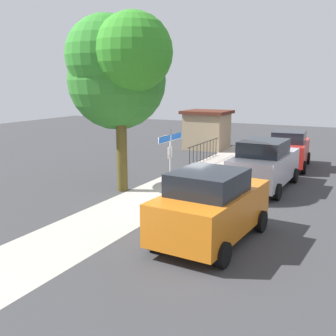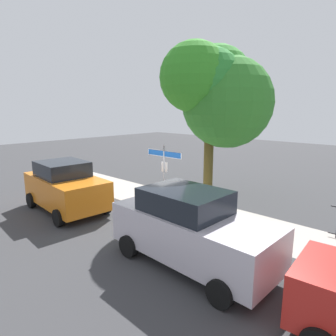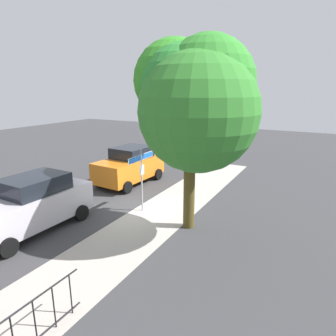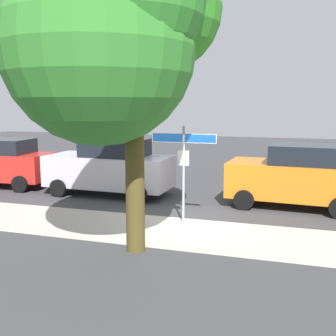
{
  "view_description": "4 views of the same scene",
  "coord_description": "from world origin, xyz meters",
  "px_view_note": "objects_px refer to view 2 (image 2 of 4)",
  "views": [
    {
      "loc": [
        -13.37,
        -6.21,
        4.36
      ],
      "look_at": [
        -0.77,
        0.22,
        1.39
      ],
      "focal_mm": 43.57,
      "sensor_mm": 36.0,
      "label": 1
    },
    {
      "loc": [
        7.82,
        -8.05,
        4.17
      ],
      "look_at": [
        0.19,
        0.19,
        1.9
      ],
      "focal_mm": 31.24,
      "sensor_mm": 36.0,
      "label": 2
    },
    {
      "loc": [
        9.96,
        7.13,
        5.21
      ],
      "look_at": [
        -1.09,
        1.22,
        1.83
      ],
      "focal_mm": 31.74,
      "sensor_mm": 36.0,
      "label": 3
    },
    {
      "loc": [
        -3.06,
        11.05,
        3.34
      ],
      "look_at": [
        0.14,
        0.7,
        1.59
      ],
      "focal_mm": 42.88,
      "sensor_mm": 36.0,
      "label": 4
    }
  ],
  "objects_px": {
    "car_orange": "(66,187)",
    "shade_tree": "(216,90)",
    "street_sign": "(164,164)",
    "car_silver": "(191,228)"
  },
  "relations": [
    {
      "from": "car_orange",
      "to": "shade_tree",
      "type": "bearing_deg",
      "value": 59.63
    },
    {
      "from": "street_sign",
      "to": "shade_tree",
      "type": "bearing_deg",
      "value": 75.59
    },
    {
      "from": "street_sign",
      "to": "car_silver",
      "type": "relative_size",
      "value": 0.59
    },
    {
      "from": "shade_tree",
      "to": "car_silver",
      "type": "height_order",
      "value": "shade_tree"
    },
    {
      "from": "shade_tree",
      "to": "street_sign",
      "type": "bearing_deg",
      "value": -104.41
    },
    {
      "from": "car_orange",
      "to": "car_silver",
      "type": "height_order",
      "value": "car_silver"
    },
    {
      "from": "shade_tree",
      "to": "car_silver",
      "type": "relative_size",
      "value": 1.5
    },
    {
      "from": "car_orange",
      "to": "car_silver",
      "type": "relative_size",
      "value": 0.92
    },
    {
      "from": "street_sign",
      "to": "shade_tree",
      "type": "xyz_separation_m",
      "value": [
        0.67,
        2.61,
        3.01
      ]
    },
    {
      "from": "shade_tree",
      "to": "car_orange",
      "type": "relative_size",
      "value": 1.63
    }
  ]
}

